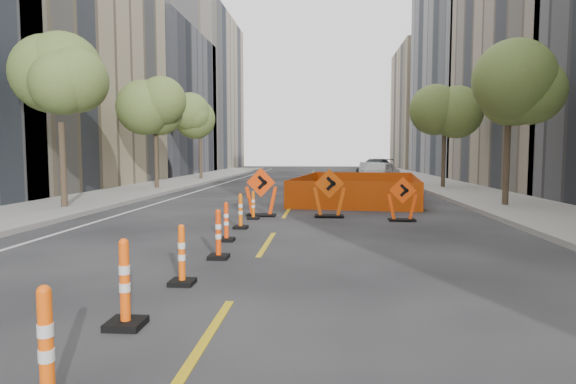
# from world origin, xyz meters

# --- Properties ---
(ground_plane) EXTENTS (140.00, 140.00, 0.00)m
(ground_plane) POSITION_xyz_m (0.00, 0.00, 0.00)
(ground_plane) COLOR black
(sidewalk_left) EXTENTS (4.00, 90.00, 0.15)m
(sidewalk_left) POSITION_xyz_m (-9.00, 12.00, 0.07)
(sidewalk_left) COLOR gray
(sidewalk_left) RESTS_ON ground
(sidewalk_right) EXTENTS (4.00, 90.00, 0.15)m
(sidewalk_right) POSITION_xyz_m (9.00, 12.00, 0.07)
(sidewalk_right) COLOR gray
(sidewalk_right) RESTS_ON ground
(bld_left_d) EXTENTS (12.00, 16.00, 14.00)m
(bld_left_d) POSITION_xyz_m (-17.00, 39.20, 7.00)
(bld_left_d) COLOR #4C4C51
(bld_left_d) RESTS_ON ground
(bld_left_e) EXTENTS (12.00, 20.00, 20.00)m
(bld_left_e) POSITION_xyz_m (-17.00, 55.60, 10.00)
(bld_left_e) COLOR gray
(bld_left_e) RESTS_ON ground
(bld_right_d) EXTENTS (12.00, 18.00, 20.00)m
(bld_right_d) POSITION_xyz_m (17.00, 40.20, 10.00)
(bld_right_d) COLOR gray
(bld_right_d) RESTS_ON ground
(bld_right_e) EXTENTS (12.00, 14.00, 16.00)m
(bld_right_e) POSITION_xyz_m (17.00, 58.60, 8.00)
(bld_right_e) COLOR tan
(bld_right_e) RESTS_ON ground
(tree_l_b) EXTENTS (2.80, 2.80, 5.95)m
(tree_l_b) POSITION_xyz_m (-8.40, 10.00, 4.53)
(tree_l_b) COLOR #382B1E
(tree_l_b) RESTS_ON ground
(tree_l_c) EXTENTS (2.80, 2.80, 5.95)m
(tree_l_c) POSITION_xyz_m (-8.40, 20.00, 4.53)
(tree_l_c) COLOR #382B1E
(tree_l_c) RESTS_ON ground
(tree_l_d) EXTENTS (2.80, 2.80, 5.95)m
(tree_l_d) POSITION_xyz_m (-8.40, 30.00, 4.53)
(tree_l_d) COLOR #382B1E
(tree_l_d) RESTS_ON ground
(tree_r_b) EXTENTS (2.80, 2.80, 5.95)m
(tree_r_b) POSITION_xyz_m (8.40, 12.00, 4.53)
(tree_r_b) COLOR #382B1E
(tree_r_b) RESTS_ON ground
(tree_r_c) EXTENTS (2.80, 2.80, 5.95)m
(tree_r_c) POSITION_xyz_m (8.40, 22.00, 4.53)
(tree_r_c) COLOR #382B1E
(tree_r_c) RESTS_ON ground
(channelizer_1) EXTENTS (0.43, 0.43, 1.09)m
(channelizer_1) POSITION_xyz_m (-0.93, -3.57, 0.54)
(channelizer_1) COLOR #FD560A
(channelizer_1) RESTS_ON ground
(channelizer_2) EXTENTS (0.44, 0.44, 1.12)m
(channelizer_2) POSITION_xyz_m (-1.09, -1.61, 0.56)
(channelizer_2) COLOR #FF530A
(channelizer_2) RESTS_ON ground
(channelizer_3) EXTENTS (0.40, 0.40, 1.01)m
(channelizer_3) POSITION_xyz_m (-0.97, 0.35, 0.50)
(channelizer_3) COLOR #FA590A
(channelizer_3) RESTS_ON ground
(channelizer_4) EXTENTS (0.40, 0.40, 1.02)m
(channelizer_4) POSITION_xyz_m (-0.80, 2.31, 0.51)
(channelizer_4) COLOR #E73E09
(channelizer_4) RESTS_ON ground
(channelizer_5) EXTENTS (0.38, 0.38, 0.97)m
(channelizer_5) POSITION_xyz_m (-1.04, 4.27, 0.49)
(channelizer_5) COLOR #FB3F0A
(channelizer_5) RESTS_ON ground
(channelizer_6) EXTENTS (0.40, 0.40, 1.02)m
(channelizer_6) POSITION_xyz_m (-1.03, 6.23, 0.51)
(channelizer_6) COLOR #E95E09
(channelizer_6) RESTS_ON ground
(channelizer_7) EXTENTS (0.37, 0.37, 0.93)m
(channelizer_7) POSITION_xyz_m (-0.96, 8.19, 0.46)
(channelizer_7) COLOR #E05C09
(channelizer_7) RESTS_ON ground
(chevron_sign_left) EXTENTS (1.18, 0.79, 1.66)m
(chevron_sign_left) POSITION_xyz_m (-0.80, 8.96, 0.83)
(chevron_sign_left) COLOR red
(chevron_sign_left) RESTS_ON ground
(chevron_sign_center) EXTENTS (1.14, 0.74, 1.63)m
(chevron_sign_center) POSITION_xyz_m (1.52, 8.87, 0.82)
(chevron_sign_center) COLOR #E85009
(chevron_sign_center) RESTS_ON ground
(chevron_sign_right) EXTENTS (1.07, 0.83, 1.40)m
(chevron_sign_right) POSITION_xyz_m (3.83, 8.16, 0.70)
(chevron_sign_right) COLOR #FF470A
(chevron_sign_right) RESTS_ON ground
(safety_fence) EXTENTS (6.20, 9.33, 1.10)m
(safety_fence) POSITION_xyz_m (2.92, 15.15, 0.55)
(safety_fence) COLOR #F5510C
(safety_fence) RESTS_ON ground
(parked_car_near) EXTENTS (3.74, 5.18, 1.64)m
(parked_car_near) POSITION_xyz_m (4.84, 24.37, 0.82)
(parked_car_near) COLOR silver
(parked_car_near) RESTS_ON ground
(parked_car_mid) EXTENTS (1.94, 4.53, 1.45)m
(parked_car_mid) POSITION_xyz_m (4.76, 29.57, 0.73)
(parked_car_mid) COLOR #AEADB2
(parked_car_mid) RESTS_ON ground
(parked_car_far) EXTENTS (4.08, 6.15, 1.65)m
(parked_car_far) POSITION_xyz_m (5.79, 35.22, 0.83)
(parked_car_far) COLOR black
(parked_car_far) RESTS_ON ground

